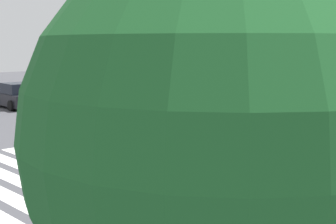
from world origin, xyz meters
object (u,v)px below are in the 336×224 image
car_2 (309,100)px  tree_corner_a (217,137)px  pedestrian (163,100)px  tree_corner_b (180,47)px  car_0 (17,96)px

car_2 → tree_corner_a: size_ratio=0.85×
pedestrian → tree_corner_b: size_ratio=0.27×
car_2 → pedestrian: 9.64m
car_2 → tree_corner_b: bearing=-77.2°
pedestrian → tree_corner_a: bearing=-0.1°
tree_corner_a → tree_corner_b: 31.64m
tree_corner_a → tree_corner_b: tree_corner_b is taller
pedestrian → car_0: bearing=-107.2°
pedestrian → tree_corner_a: 25.23m
tree_corner_b → pedestrian: bearing=-55.2°
tree_corner_a → car_0: bearing=156.5°
car_2 → tree_corner_a: tree_corner_a is taller
pedestrian → tree_corner_a: tree_corner_a is taller
tree_corner_a → pedestrian: bearing=137.1°
car_0 → car_2: size_ratio=0.97×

